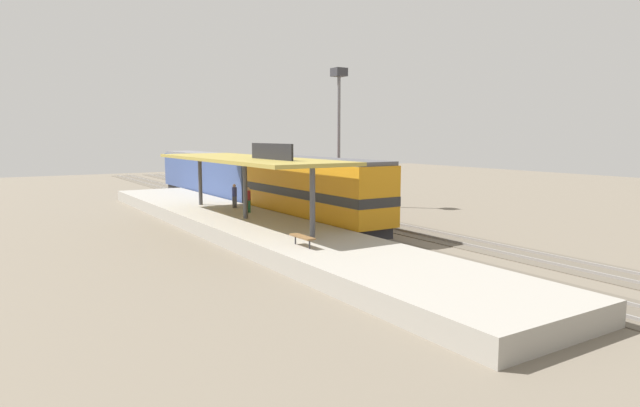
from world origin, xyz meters
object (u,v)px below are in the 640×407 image
platform_bench (302,237)px  person_walking (234,195)px  locomotive (312,191)px  light_mast (339,108)px  passenger_carriage_single (212,176)px  freight_car (304,184)px  person_waiting (248,198)px

platform_bench → person_walking: 14.56m
locomotive → person_walking: 6.23m
light_mast → passenger_carriage_single: bearing=128.8°
locomotive → freight_car: locomotive is taller
passenger_carriage_single → person_waiting: size_ratio=11.70×
freight_car → person_walking: freight_car is taller
passenger_carriage_single → light_mast: (7.80, -9.69, 6.08)m
locomotive → person_waiting: (-3.38, 2.65, -0.56)m
person_walking → passenger_carriage_single: bearing=75.8°
locomotive → passenger_carriage_single: 18.00m
passenger_carriage_single → person_waiting: (-3.38, -15.35, -0.46)m
freight_car → person_walking: (-7.81, -3.44, -0.12)m
freight_car → passenger_carriage_single: bearing=116.5°
freight_car → person_waiting: bearing=-142.6°
platform_bench → locomotive: locomotive is taller
platform_bench → locomotive: (6.00, 8.97, 1.07)m
platform_bench → person_walking: person_walking is taller
freight_car → light_mast: bearing=-7.9°
light_mast → freight_car: bearing=172.1°
freight_car → person_waiting: (-7.98, -6.11, -0.12)m
freight_car → platform_bench: bearing=-120.9°
passenger_carriage_single → person_waiting: bearing=-102.4°
passenger_carriage_single → light_mast: light_mast is taller
freight_car → person_walking: 8.54m
passenger_carriage_single → person_walking: size_ratio=11.70×
platform_bench → passenger_carriage_single: passenger_carriage_single is taller
light_mast → person_walking: 13.16m
locomotive → freight_car: 9.90m
freight_car → person_walking: bearing=-156.2°
person_waiting → person_walking: same height
platform_bench → freight_car: freight_car is taller
locomotive → freight_car: size_ratio=1.20×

